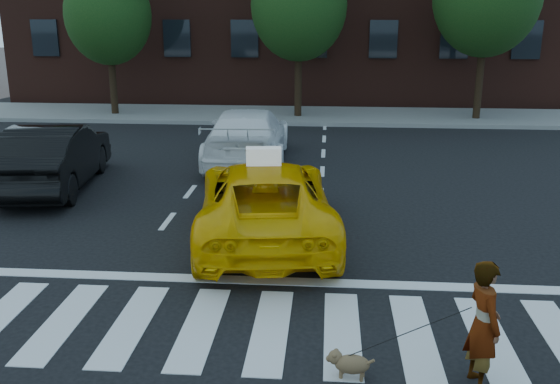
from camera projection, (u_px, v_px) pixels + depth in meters
name	position (u px, v px, depth m)	size (l,w,h in m)	color
ground	(200.00, 327.00, 8.82)	(120.00, 120.00, 0.00)	black
crosswalk	(200.00, 327.00, 8.81)	(13.00, 2.40, 0.01)	silver
stop_line	(220.00, 279.00, 10.34)	(12.00, 0.30, 0.01)	silver
sidewalk_far	(286.00, 115.00, 25.51)	(30.00, 4.00, 0.15)	slate
tree_left	(108.00, 4.00, 24.31)	(3.39, 3.38, 6.50)	black
taxi	(265.00, 200.00, 12.08)	(2.50, 5.43, 1.51)	#EFAF05
black_sedan	(53.00, 156.00, 15.34)	(1.71, 4.92, 1.62)	black
white_suv	(247.00, 136.00, 17.83)	(2.21, 5.45, 1.58)	white
woman	(483.00, 324.00, 7.27)	(0.58, 0.38, 1.59)	#999999
dog	(349.00, 363.00, 7.56)	(0.60, 0.31, 0.34)	#91684A
taxi_sign	(264.00, 156.00, 11.63)	(0.65, 0.28, 0.32)	white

